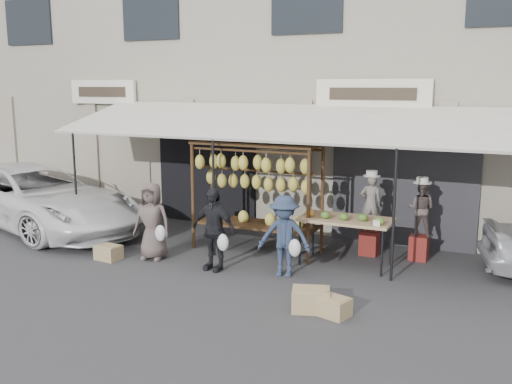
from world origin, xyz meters
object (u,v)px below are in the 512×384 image
customer_right (284,236)px  crate_near_a (311,300)px  produce_table (346,220)px  crate_far (108,253)px  vendor_left (371,203)px  vendor_right (421,209)px  van (31,181)px  banana_rack (255,175)px  customer_left (152,221)px  crate_near_b (333,307)px  customer_mid (213,229)px

customer_right → crate_near_a: customer_right is taller
produce_table → crate_far: produce_table is taller
vendor_left → vendor_right: 0.95m
produce_table → customer_right: 1.31m
vendor_right → van: 9.09m
crate_near_a → customer_right: bearing=127.0°
crate_near_a → crate_far: 4.47m
vendor_left → customer_right: bearing=44.4°
produce_table → vendor_right: size_ratio=1.60×
crate_far → crate_near_a: bearing=-9.2°
vendor_right → crate_far: vendor_right is taller
banana_rack → crate_near_a: bearing=-49.6°
vendor_left → crate_far: bearing=12.2°
banana_rack → produce_table: (1.90, -0.11, -0.70)m
banana_rack → crate_near_a: (2.07, -2.43, -1.40)m
customer_left → van: (-4.36, 1.15, 0.29)m
vendor_left → crate_far: (-4.48, -2.49, -0.91)m
produce_table → crate_far: 4.59m
crate_near_a → crate_far: (-4.41, 0.71, -0.03)m
vendor_right → crate_near_a: 3.53m
banana_rack → crate_near_a: size_ratio=4.68×
customer_right → crate_far: 3.53m
vendor_right → crate_near_b: 3.50m
banana_rack → customer_right: bearing=-46.0°
vendor_left → crate_near_b: (0.29, -3.25, -0.91)m
vendor_left → crate_near_b: bearing=78.3°
banana_rack → crate_far: (-2.33, -1.72, -1.43)m
customer_mid → customer_right: 1.31m
customer_mid → van: (-5.75, 1.21, 0.28)m
customer_mid → crate_near_b: 2.92m
customer_left → crate_near_b: (4.02, -1.17, -0.61)m
vendor_left → vendor_right: vendor_left is taller
vendor_right → crate_far: 6.07m
vendor_left → van: bearing=-10.4°
customer_mid → crate_far: 2.26m
vendor_right → customer_mid: 3.97m
customer_right → vendor_left: bearing=51.0°
crate_near_b → customer_mid: bearing=157.1°
customer_left → crate_near_a: size_ratio=2.70×
produce_table → customer_mid: size_ratio=1.12×
vendor_right → van: bearing=9.2°
vendor_right → customer_right: vendor_right is taller
vendor_left → customer_left: bearing=12.2°
customer_mid → crate_near_b: customer_mid is taller
produce_table → crate_near_b: (0.54, -2.37, -0.73)m
customer_mid → crate_far: size_ratio=3.29×
vendor_right → crate_near_b: bearing=81.7°
vendor_right → crate_far: (-5.43, -2.56, -0.87)m
crate_near_a → crate_far: crate_near_a is taller
crate_far → crate_near_b: bearing=-9.0°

